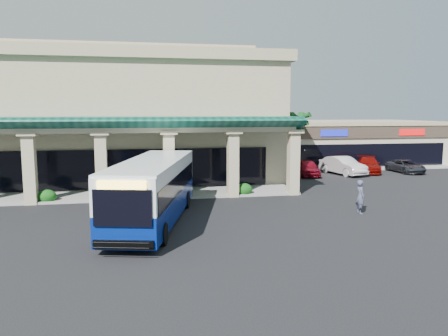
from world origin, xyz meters
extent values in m
plane|color=black|center=(0.00, 0.00, 0.00)|extent=(110.00, 110.00, 0.00)
imported|color=#454862|center=(7.90, -1.23, 1.01)|extent=(0.52, 0.76, 2.01)
imported|color=maroon|center=(10.53, 13.80, 0.77)|extent=(2.54, 4.75, 1.54)
imported|color=silver|center=(14.19, 13.95, 0.87)|extent=(3.01, 5.55, 1.73)
imported|color=maroon|center=(17.30, 14.80, 0.76)|extent=(4.06, 5.64, 1.52)
imported|color=#282A32|center=(20.94, 14.04, 0.63)|extent=(2.26, 4.63, 1.27)
camera|label=1|loc=(-4.89, -24.77, 6.08)|focal=35.00mm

